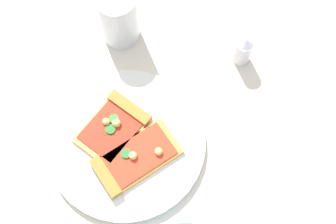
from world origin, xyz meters
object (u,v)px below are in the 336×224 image
(plate, at_px, (125,140))
(pizza_slice_far, at_px, (132,160))
(soda_glass, at_px, (119,19))
(pepper_shaker, at_px, (243,50))
(pizza_slice_near, at_px, (116,125))

(plate, height_order, pizza_slice_far, pizza_slice_far)
(soda_glass, height_order, pepper_shaker, soda_glass)
(pepper_shaker, bearing_deg, pizza_slice_far, -162.40)
(pizza_slice_near, distance_m, soda_glass, 0.20)
(plate, bearing_deg, soda_glass, 65.65)
(pepper_shaker, bearing_deg, soda_glass, 138.33)
(pizza_slice_far, xyz_separation_m, pepper_shaker, (0.27, 0.09, 0.01))
(plate, relative_size, pepper_shaker, 3.97)
(plate, xyz_separation_m, pepper_shaker, (0.26, 0.04, 0.03))
(plate, bearing_deg, pizza_slice_near, 94.90)
(pizza_slice_near, bearing_deg, pizza_slice_far, -92.77)
(plate, distance_m, pepper_shaker, 0.27)
(plate, relative_size, pizza_slice_far, 1.84)
(soda_glass, relative_size, pepper_shaker, 1.64)
(pizza_slice_near, height_order, pepper_shaker, pepper_shaker)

